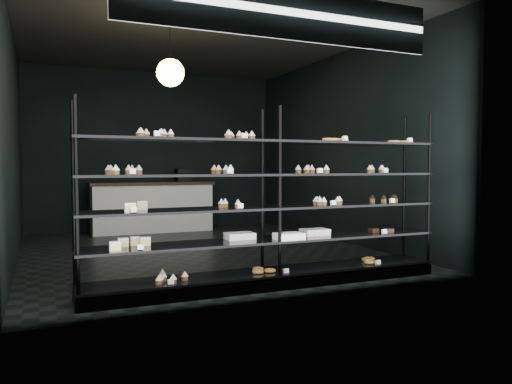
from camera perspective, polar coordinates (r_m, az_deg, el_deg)
room at (r=7.59m, az=-6.68°, el=5.30°), size 5.01×6.01×3.20m
display_shelf at (r=5.35m, az=1.48°, el=-4.13°), size 4.00×0.50×1.91m
signage at (r=5.07m, az=3.45°, el=19.70°), size 3.30×0.05×0.50m
pendant_lamp at (r=6.45m, az=-9.76°, el=13.30°), size 0.34×0.34×0.90m
service_counter at (r=10.00m, az=-11.73°, el=-1.59°), size 2.38×0.65×1.23m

